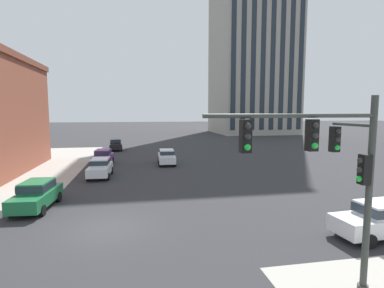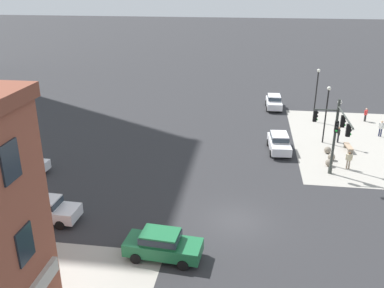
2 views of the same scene
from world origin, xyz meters
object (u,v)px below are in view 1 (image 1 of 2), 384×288
car_cross_eastbound (103,156)px  car_cross_westbound (380,218)px  traffic_signal_main (336,171)px  car_main_mid (167,156)px  car_parked_curb (100,167)px  car_main_northbound_far (116,144)px  car_main_southbound_near (37,194)px

car_cross_eastbound → car_cross_westbound: 26.89m
traffic_signal_main → car_main_mid: size_ratio=1.42×
car_parked_curb → car_cross_eastbound: bearing=93.9°
car_cross_westbound → car_main_mid: (-7.86, 21.28, 0.00)m
car_parked_curb → car_main_mid: (6.53, 5.34, 0.00)m
car_cross_eastbound → car_main_mid: bearing=-9.3°
traffic_signal_main → car_parked_curb: size_ratio=1.42×
traffic_signal_main → car_main_northbound_far: size_ratio=1.40×
car_main_northbound_far → car_main_southbound_near: bearing=-95.9°
car_main_southbound_near → car_parked_curb: size_ratio=1.01×
car_main_northbound_far → car_parked_curb: size_ratio=1.02×
traffic_signal_main → car_cross_westbound: size_ratio=1.41×
car_main_southbound_near → car_cross_westbound: same height
car_main_mid → car_cross_westbound: bearing=-69.7°
car_main_northbound_far → car_cross_eastbound: 12.64m
traffic_signal_main → car_main_mid: (-2.62, 25.03, -3.17)m
car_main_southbound_near → car_cross_westbound: size_ratio=1.00×
car_cross_westbound → car_main_mid: 22.69m
traffic_signal_main → car_cross_eastbound: size_ratio=1.41×
car_cross_eastbound → car_main_mid: same height
traffic_signal_main → car_main_southbound_near: (-11.91, 11.20, -3.17)m
car_main_northbound_far → car_cross_westbound: 37.86m
traffic_signal_main → car_cross_eastbound: 28.06m
car_main_southbound_near → car_main_northbound_far: bearing=84.1°
car_main_northbound_far → car_main_mid: same height
car_main_northbound_far → car_main_southbound_near: (-2.86, -27.60, 0.00)m
car_main_southbound_near → traffic_signal_main: bearing=-43.2°
car_main_northbound_far → traffic_signal_main: bearing=-76.9°
car_main_southbound_near → car_main_mid: (9.29, 13.82, 0.00)m
car_main_southbound_near → car_cross_eastbound: bearing=81.2°
traffic_signal_main → car_main_northbound_far: bearing=103.1°
car_cross_eastbound → car_main_mid: (6.97, -1.15, 0.00)m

